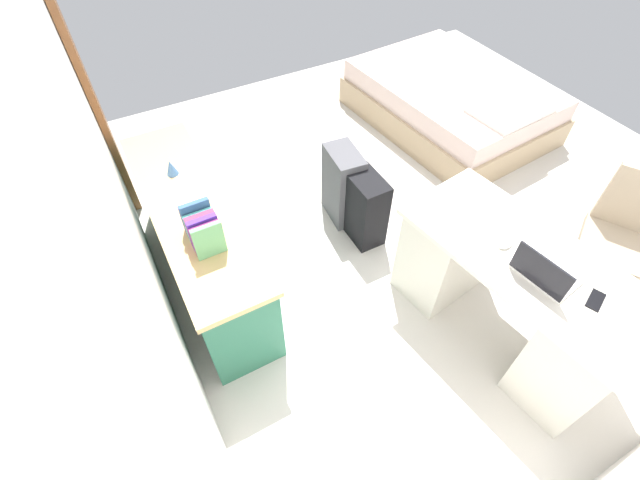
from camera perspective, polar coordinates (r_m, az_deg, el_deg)
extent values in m
plane|color=beige|center=(3.84, 12.68, 3.60)|extent=(5.33, 5.33, 0.00)
cube|color=white|center=(2.32, -27.55, 9.26)|extent=(4.33, 0.10, 2.74)
cube|color=brown|center=(3.90, -28.42, 18.38)|extent=(0.88, 0.05, 2.04)
cube|color=silver|center=(2.71, 25.50, -2.24)|extent=(1.52, 0.85, 0.04)
cube|color=beige|center=(2.94, 30.58, -12.80)|extent=(0.48, 0.64, 0.72)
cube|color=beige|center=(3.12, 16.30, -1.15)|extent=(0.48, 0.64, 0.72)
cylinder|color=black|center=(3.76, 31.33, -5.27)|extent=(0.52, 0.52, 0.04)
cylinder|color=black|center=(3.63, 32.52, -3.44)|extent=(0.06, 0.06, 0.42)
cube|color=tan|center=(3.47, 34.18, -0.86)|extent=(0.63, 0.63, 0.08)
cube|color=#28664C|center=(3.16, -15.27, -0.45)|extent=(1.76, 0.44, 0.68)
cube|color=tan|center=(2.91, -16.67, 4.23)|extent=(1.80, 0.48, 0.04)
cube|color=#225641|center=(3.06, -8.41, -5.74)|extent=(0.67, 0.01, 0.24)
cube|color=#225641|center=(3.57, -13.37, 3.44)|extent=(0.67, 0.01, 0.24)
cube|color=tan|center=(4.91, 16.24, 15.91)|extent=(2.01, 1.55, 0.28)
cube|color=beige|center=(4.79, 16.87, 18.31)|extent=(1.94, 1.48, 0.20)
cube|color=white|center=(4.39, 23.56, 15.68)|extent=(0.53, 0.72, 0.10)
cube|color=black|center=(3.38, 5.76, 4.14)|extent=(0.36, 0.23, 0.58)
cube|color=#4C4C51|center=(3.52, 2.99, 7.10)|extent=(0.38, 0.26, 0.63)
cube|color=silver|center=(2.64, 27.21, -3.94)|extent=(0.34, 0.26, 0.02)
cube|color=black|center=(2.50, 26.74, -3.68)|extent=(0.31, 0.05, 0.19)
ellipsoid|color=white|center=(2.69, 22.97, -0.46)|extent=(0.07, 0.11, 0.03)
cube|color=black|center=(2.66, 32.17, -6.62)|extent=(0.11, 0.15, 0.01)
cube|color=#62A971|center=(2.48, -14.18, -0.10)|extent=(0.03, 0.17, 0.23)
cube|color=#782062|center=(2.52, -14.40, 0.26)|extent=(0.03, 0.17, 0.20)
cube|color=#512EAE|center=(2.54, -14.72, 0.97)|extent=(0.03, 0.17, 0.21)
cube|color=#6D2F51|center=(2.57, -14.99, 1.50)|extent=(0.04, 0.17, 0.21)
cube|color=#51BEB5|center=(2.61, -15.23, 1.91)|extent=(0.03, 0.17, 0.19)
cube|color=#355A85|center=(2.62, -15.60, 2.82)|extent=(0.03, 0.17, 0.24)
cube|color=#553975|center=(2.67, -15.76, 3.01)|extent=(0.04, 0.17, 0.19)
cone|color=#4C7FBF|center=(3.12, -18.78, 8.90)|extent=(0.08, 0.08, 0.11)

